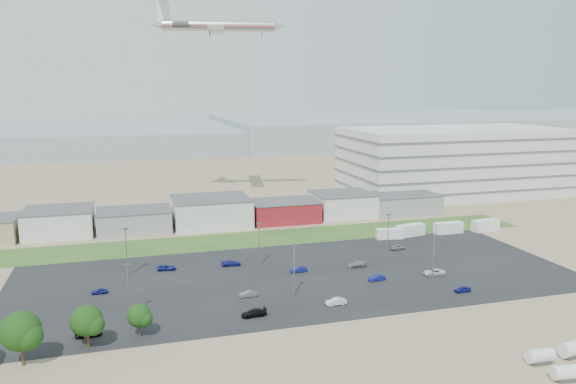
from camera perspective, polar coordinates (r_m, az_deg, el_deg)
name	(u,v)px	position (r m, az deg, el deg)	size (l,w,h in m)	color
ground	(305,314)	(103.40, 1.69, -12.30)	(700.00, 700.00, 0.00)	#837053
parking_lot	(298,276)	(122.60, 1.02, -8.54)	(120.00, 50.00, 0.01)	black
grass_strip	(245,240)	(151.02, -4.43, -4.86)	(160.00, 16.00, 0.02)	#2B4C1C
hills_backdrop	(223,137)	(412.99, -6.59, 5.60)	(700.00, 200.00, 9.00)	gray
building_row	(173,214)	(166.01, -11.58, -2.21)	(170.00, 20.00, 8.00)	silver
parking_garage	(453,161)	(222.46, 16.38, 3.03)	(80.00, 40.00, 25.00)	silver
storage_tank_nw	(540,356)	(93.99, 24.24, -14.92)	(4.02, 2.01, 2.41)	silver
storage_tank_ne	(573,348)	(98.14, 26.95, -13.98)	(4.39, 2.19, 2.63)	silver
storage_tank_sw	(567,372)	(90.66, 26.46, -16.06)	(4.10, 2.05, 2.46)	silver
box_trailer_a	(390,234)	(153.85, 10.29, -4.19)	(7.26, 2.27, 2.72)	silver
box_trailer_b	(410,230)	(157.78, 12.31, -3.81)	(8.42, 2.63, 3.16)	silver
box_trailer_c	(448,228)	(163.10, 15.97, -3.53)	(8.17, 2.55, 3.06)	silver
box_trailer_d	(485,225)	(169.30, 19.42, -3.20)	(8.41, 2.63, 3.15)	silver
tree_left	(21,335)	(92.78, -25.50, -13.00)	(6.27, 6.27, 9.40)	black
tree_mid	(85,325)	(95.89, -19.97, -12.57)	(4.71, 4.71, 7.07)	black
tree_right	(87,324)	(95.10, -19.73, -12.50)	(5.23, 5.23, 7.85)	black
tree_near	(139,318)	(96.92, -14.88, -12.27)	(4.19, 4.19, 6.28)	black
lightpole_front_l	(128,291)	(104.50, -15.90, -9.61)	(1.14, 0.48, 9.70)	slate
lightpole_front_m	(294,271)	(110.26, 0.63, -8.02)	(1.18, 0.49, 10.02)	slate
lightpole_front_r	(433,258)	(122.63, 14.56, -6.46)	(1.16, 0.49, 9.90)	slate
lightpole_back_l	(126,252)	(126.08, -16.10, -5.91)	(1.24, 0.52, 10.56)	slate
lightpole_back_m	(259,244)	(128.23, -2.95, -5.34)	(1.18, 0.49, 10.01)	slate
lightpole_back_r	(388,233)	(140.53, 10.13, -4.16)	(1.13, 0.47, 9.59)	slate
airliner	(219,26)	(198.58, -7.05, 16.42)	(45.74, 31.19, 13.51)	silver
parked_car_0	(434,272)	(127.16, 14.63, -7.87)	(2.19, 4.74, 1.32)	silver
parked_car_1	(377,278)	(121.16, 9.02, -8.61)	(1.30, 3.74, 1.23)	navy
parked_car_2	(463,289)	(118.65, 17.31, -9.42)	(1.35, 3.36, 1.14)	navy
parked_car_3	(254,313)	(102.38, -3.49, -12.15)	(1.85, 4.54, 1.32)	black
parked_car_4	(248,294)	(111.30, -4.06, -10.29)	(1.23, 3.52, 1.16)	#595B5E
parked_car_5	(99,291)	(118.58, -18.62, -9.52)	(1.28, 3.18, 1.08)	navy
parked_car_6	(231,263)	(129.87, -5.81, -7.19)	(1.80, 4.44, 1.29)	navy
parked_car_7	(299,269)	(124.95, 1.08, -7.87)	(1.30, 3.71, 1.22)	navy
parked_car_8	(398,247)	(144.12, 11.09, -5.53)	(1.50, 3.72, 1.27)	#A5A5AA
parked_car_9	(167,268)	(129.12, -12.23, -7.52)	(1.91, 4.14, 1.15)	navy
parked_car_10	(88,333)	(100.22, -19.62, -13.33)	(1.74, 4.27, 1.24)	black
parked_car_12	(357,264)	(129.32, 7.02, -7.30)	(1.78, 4.37, 1.27)	#A5A5AA
parked_car_13	(336,301)	(107.58, 4.90, -11.02)	(1.38, 3.94, 1.30)	silver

